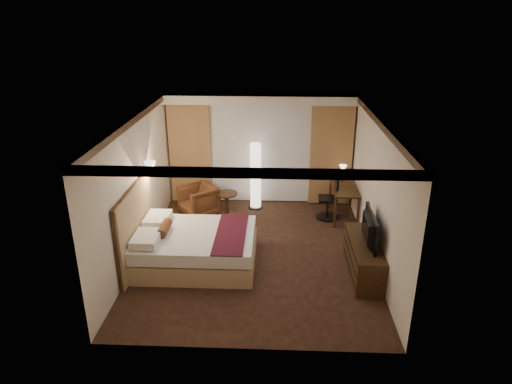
{
  "coord_description": "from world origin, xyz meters",
  "views": [
    {
      "loc": [
        0.38,
        -7.94,
        4.48
      ],
      "look_at": [
        0.0,
        0.4,
        1.15
      ],
      "focal_mm": 32.0,
      "sensor_mm": 36.0,
      "label": 1
    }
  ],
  "objects_px": {
    "floor_lamp": "(256,176)",
    "dresser": "(364,258)",
    "armchair": "(198,199)",
    "side_table": "(227,204)",
    "office_chair": "(328,197)",
    "television": "(365,227)",
    "bed": "(196,248)",
    "desk": "(343,202)"
  },
  "relations": [
    {
      "from": "floor_lamp",
      "to": "television",
      "type": "xyz_separation_m",
      "value": [
        2.06,
        -2.89,
        0.12
      ]
    },
    {
      "from": "armchair",
      "to": "television",
      "type": "relative_size",
      "value": 0.74
    },
    {
      "from": "armchair",
      "to": "floor_lamp",
      "type": "xyz_separation_m",
      "value": [
        1.32,
        0.45,
        0.42
      ]
    },
    {
      "from": "armchair",
      "to": "office_chair",
      "type": "xyz_separation_m",
      "value": [
        2.99,
        -0.08,
        0.13
      ]
    },
    {
      "from": "side_table",
      "to": "office_chair",
      "type": "bearing_deg",
      "value": -2.04
    },
    {
      "from": "office_chair",
      "to": "television",
      "type": "relative_size",
      "value": 0.99
    },
    {
      "from": "office_chair",
      "to": "television",
      "type": "height_order",
      "value": "office_chair"
    },
    {
      "from": "side_table",
      "to": "floor_lamp",
      "type": "height_order",
      "value": "floor_lamp"
    },
    {
      "from": "armchair",
      "to": "bed",
      "type": "bearing_deg",
      "value": -29.67
    },
    {
      "from": "dresser",
      "to": "television",
      "type": "bearing_deg",
      "value": 180.0
    },
    {
      "from": "desk",
      "to": "television",
      "type": "height_order",
      "value": "television"
    },
    {
      "from": "armchair",
      "to": "side_table",
      "type": "relative_size",
      "value": 1.42
    },
    {
      "from": "dresser",
      "to": "television",
      "type": "xyz_separation_m",
      "value": [
        -0.03,
        0.0,
        0.62
      ]
    },
    {
      "from": "floor_lamp",
      "to": "dresser",
      "type": "relative_size",
      "value": 1.0
    },
    {
      "from": "armchair",
      "to": "floor_lamp",
      "type": "distance_m",
      "value": 1.46
    },
    {
      "from": "side_table",
      "to": "television",
      "type": "distance_m",
      "value": 3.71
    },
    {
      "from": "desk",
      "to": "television",
      "type": "relative_size",
      "value": 1.12
    },
    {
      "from": "armchair",
      "to": "floor_lamp",
      "type": "bearing_deg",
      "value": 70.91
    },
    {
      "from": "floor_lamp",
      "to": "dresser",
      "type": "xyz_separation_m",
      "value": [
        2.09,
        -2.89,
        -0.5
      ]
    },
    {
      "from": "side_table",
      "to": "armchair",
      "type": "bearing_deg",
      "value": -179.51
    },
    {
      "from": "side_table",
      "to": "television",
      "type": "bearing_deg",
      "value": -41.99
    },
    {
      "from": "armchair",
      "to": "office_chair",
      "type": "relative_size",
      "value": 0.75
    },
    {
      "from": "side_table",
      "to": "dresser",
      "type": "height_order",
      "value": "dresser"
    },
    {
      "from": "bed",
      "to": "dresser",
      "type": "relative_size",
      "value": 1.36
    },
    {
      "from": "side_table",
      "to": "desk",
      "type": "height_order",
      "value": "desk"
    },
    {
      "from": "floor_lamp",
      "to": "office_chair",
      "type": "bearing_deg",
      "value": -17.48
    },
    {
      "from": "bed",
      "to": "side_table",
      "type": "relative_size",
      "value": 4.02
    },
    {
      "from": "dresser",
      "to": "bed",
      "type": "bearing_deg",
      "value": 175.84
    },
    {
      "from": "bed",
      "to": "television",
      "type": "height_order",
      "value": "television"
    },
    {
      "from": "desk",
      "to": "side_table",
      "type": "bearing_deg",
      "value": 179.3
    },
    {
      "from": "bed",
      "to": "floor_lamp",
      "type": "bearing_deg",
      "value": 69.53
    },
    {
      "from": "bed",
      "to": "desk",
      "type": "relative_size",
      "value": 1.88
    },
    {
      "from": "floor_lamp",
      "to": "armchair",
      "type": "bearing_deg",
      "value": -161.14
    },
    {
      "from": "desk",
      "to": "bed",
      "type": "bearing_deg",
      "value": -144.24
    },
    {
      "from": "dresser",
      "to": "floor_lamp",
      "type": "bearing_deg",
      "value": 125.92
    },
    {
      "from": "armchair",
      "to": "desk",
      "type": "bearing_deg",
      "value": 51.59
    },
    {
      "from": "armchair",
      "to": "dresser",
      "type": "bearing_deg",
      "value": 16.47
    },
    {
      "from": "bed",
      "to": "dresser",
      "type": "bearing_deg",
      "value": -4.16
    },
    {
      "from": "floor_lamp",
      "to": "television",
      "type": "bearing_deg",
      "value": -54.47
    },
    {
      "from": "armchair",
      "to": "floor_lamp",
      "type": "relative_size",
      "value": 0.48
    },
    {
      "from": "bed",
      "to": "office_chair",
      "type": "bearing_deg",
      "value": 38.69
    },
    {
      "from": "desk",
      "to": "dresser",
      "type": "relative_size",
      "value": 0.72
    }
  ]
}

